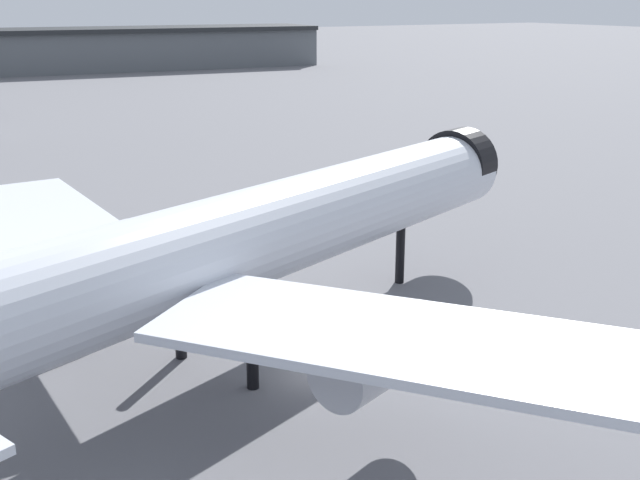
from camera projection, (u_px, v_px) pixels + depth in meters
ground at (314, 374)px, 42.70m from camera, size 900.00×900.00×0.00m
airliner_near_gate at (239, 243)px, 42.40m from camera, size 53.89×48.09×15.78m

